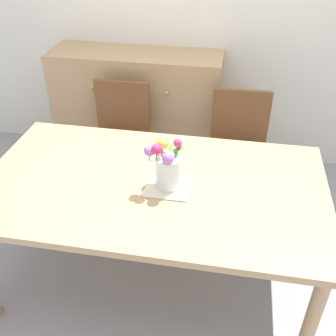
{
  "coord_description": "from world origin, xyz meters",
  "views": [
    {
      "loc": [
        0.39,
        -1.69,
        2.03
      ],
      "look_at": [
        0.09,
        -0.02,
        0.86
      ],
      "focal_mm": 42.37,
      "sensor_mm": 36.0,
      "label": 1
    }
  ],
  "objects_px": {
    "chair_left": "(120,133)",
    "dining_table": "(153,193)",
    "chair_right": "(238,144)",
    "flower_vase": "(167,166)",
    "dresser": "(138,110)"
  },
  "relations": [
    {
      "from": "chair_right",
      "to": "dresser",
      "type": "relative_size",
      "value": 0.64
    },
    {
      "from": "chair_left",
      "to": "dresser",
      "type": "height_order",
      "value": "dresser"
    },
    {
      "from": "chair_left",
      "to": "chair_right",
      "type": "relative_size",
      "value": 1.0
    },
    {
      "from": "dining_table",
      "to": "chair_left",
      "type": "relative_size",
      "value": 2.09
    },
    {
      "from": "chair_left",
      "to": "flower_vase",
      "type": "height_order",
      "value": "flower_vase"
    },
    {
      "from": "dresser",
      "to": "chair_right",
      "type": "bearing_deg",
      "value": -27.5
    },
    {
      "from": "chair_left",
      "to": "chair_right",
      "type": "xyz_separation_m",
      "value": [
        0.9,
        0.0,
        0.0
      ]
    },
    {
      "from": "dining_table",
      "to": "chair_right",
      "type": "distance_m",
      "value": 1.0
    },
    {
      "from": "dining_table",
      "to": "chair_right",
      "type": "relative_size",
      "value": 2.09
    },
    {
      "from": "chair_left",
      "to": "flower_vase",
      "type": "relative_size",
      "value": 3.25
    },
    {
      "from": "dresser",
      "to": "chair_left",
      "type": "bearing_deg",
      "value": -93.39
    },
    {
      "from": "chair_left",
      "to": "dining_table",
      "type": "bearing_deg",
      "value": 117.2
    },
    {
      "from": "dining_table",
      "to": "flower_vase",
      "type": "relative_size",
      "value": 6.8
    },
    {
      "from": "dining_table",
      "to": "chair_left",
      "type": "bearing_deg",
      "value": 117.2
    },
    {
      "from": "chair_right",
      "to": "flower_vase",
      "type": "relative_size",
      "value": 3.25
    }
  ]
}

